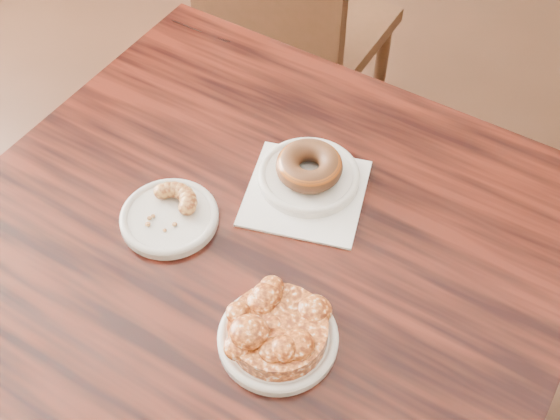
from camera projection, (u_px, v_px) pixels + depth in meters
The scene contains 10 objects.
floor at pixel (403, 407), 1.64m from camera, with size 5.00×5.00×0.00m, color black.
cafe_table at pixel (253, 374), 1.29m from camera, with size 0.89×0.89×0.75m, color black.
chair_far at pixel (301, 31), 1.81m from camera, with size 0.44×0.44×0.90m, color black, non-canonical shape.
napkin at pixel (305, 193), 1.07m from camera, with size 0.18×0.18×0.00m, color white.
plate_donut at pixel (309, 176), 1.08m from camera, with size 0.16×0.16×0.01m, color white.
plate_cruller at pixel (169, 218), 1.04m from camera, with size 0.15×0.15×0.01m, color silver.
plate_fritter at pixel (278, 338), 0.91m from camera, with size 0.16×0.16×0.01m, color white.
glazed_donut at pixel (309, 166), 1.06m from camera, with size 0.10×0.10×0.04m, color maroon.
apple_fritter at pixel (278, 328), 0.89m from camera, with size 0.17×0.17×0.04m, color #421507, non-canonical shape.
cruller_fragment at pixel (168, 210), 1.02m from camera, with size 0.09×0.09×0.02m, color #5C2912, non-canonical shape.
Camera 1 is at (0.06, -0.73, 1.57)m, focal length 45.00 mm.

